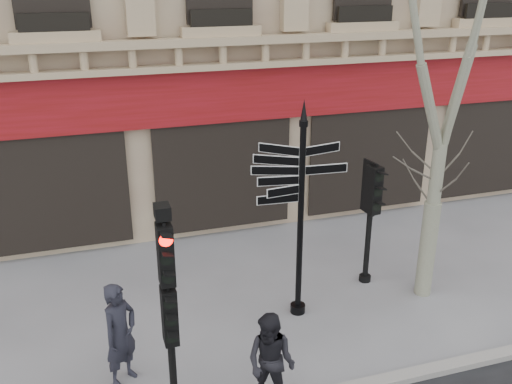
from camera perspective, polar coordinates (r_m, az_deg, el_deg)
The scene contains 7 objects.
ground at distance 10.71m, azimuth 3.61°, elevation -15.13°, with size 80.00×80.00×0.00m, color slate.
fingerpost at distance 10.31m, azimuth 4.61°, elevation 1.61°, with size 2.18×2.18×4.29m.
traffic_signal_main at distance 8.06m, azimuth -8.83°, elevation -9.85°, with size 0.39×0.28×3.54m.
traffic_signal_secondary at distance 12.01m, azimuth 11.42°, elevation -1.02°, with size 0.49×0.38×2.66m.
plane_tree at distance 10.96m, azimuth 19.43°, elevation 16.27°, with size 3.00×3.00×7.97m.
pedestrian_a at distance 9.68m, azimuth -13.41°, elevation -13.69°, with size 0.66×0.43×1.81m, color black.
pedestrian_b at distance 9.01m, azimuth 1.52°, elevation -16.70°, with size 0.80×0.62×1.64m, color black.
Camera 1 is at (-3.18, -7.96, 6.43)m, focal length 40.00 mm.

